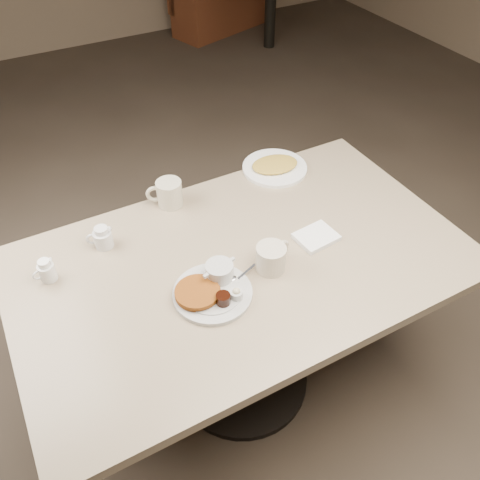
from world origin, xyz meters
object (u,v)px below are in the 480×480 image
diner_table (243,292)px  creamer_left (47,271)px  coffee_mug_far (169,193)px  coffee_mug_near (272,257)px  creamer_right (102,238)px  main_plate (212,288)px  hash_plate (275,167)px

diner_table → creamer_left: 0.66m
diner_table → coffee_mug_far: size_ratio=10.27×
coffee_mug_near → coffee_mug_far: (-0.17, 0.46, 0.00)m
creamer_left → creamer_right: (0.20, 0.07, -0.00)m
creamer_left → main_plate: bearing=-34.9°
main_plate → creamer_left: bearing=145.1°
main_plate → creamer_right: size_ratio=3.47×
creamer_left → creamer_right: size_ratio=0.86×
main_plate → hash_plate: bearing=42.5°
coffee_mug_near → hash_plate: coffee_mug_near is taller
coffee_mug_far → hash_plate: bearing=0.4°
diner_table → creamer_left: bearing=159.7°
coffee_mug_near → creamer_left: (-0.65, 0.29, -0.01)m
diner_table → hash_plate: size_ratio=5.06×
creamer_right → hash_plate: 0.76m
coffee_mug_near → main_plate: bearing=-178.2°
coffee_mug_near → creamer_left: 0.71m
creamer_left → coffee_mug_near: bearing=-24.4°
coffee_mug_far → creamer_right: 0.30m
hash_plate → coffee_mug_near: bearing=-122.6°
creamer_right → hash_plate: creamer_right is taller
diner_table → main_plate: size_ratio=4.65×
main_plate → coffee_mug_near: size_ratio=2.17×
creamer_right → main_plate: bearing=-57.7°
diner_table → coffee_mug_near: 0.24m
creamer_left → hash_plate: 0.97m
coffee_mug_near → coffee_mug_far: coffee_mug_far is taller
coffee_mug_far → creamer_left: size_ratio=1.83×
main_plate → coffee_mug_near: (0.22, 0.01, 0.02)m
diner_table → coffee_mug_near: size_ratio=10.07×
diner_table → creamer_right: bearing=143.8°
creamer_right → diner_table: bearing=-36.2°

